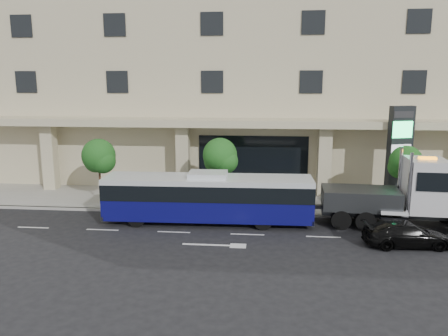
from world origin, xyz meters
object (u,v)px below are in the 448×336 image
object	(u,v)px
tow_truck	(408,196)
black_sedan	(407,234)
signage_pylon	(399,154)
city_bus	(208,197)

from	to	relation	value
tow_truck	black_sedan	world-z (taller)	tow_truck
tow_truck	black_sedan	bearing A→B (deg)	-102.86
signage_pylon	tow_truck	bearing A→B (deg)	-117.04
black_sedan	city_bus	bearing A→B (deg)	71.14
city_bus	tow_truck	world-z (taller)	tow_truck
city_bus	signage_pylon	world-z (taller)	signage_pylon
black_sedan	signage_pylon	distance (m)	8.30
city_bus	tow_truck	bearing A→B (deg)	0.32
signage_pylon	city_bus	bearing A→B (deg)	-175.13
black_sedan	signage_pylon	world-z (taller)	signage_pylon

